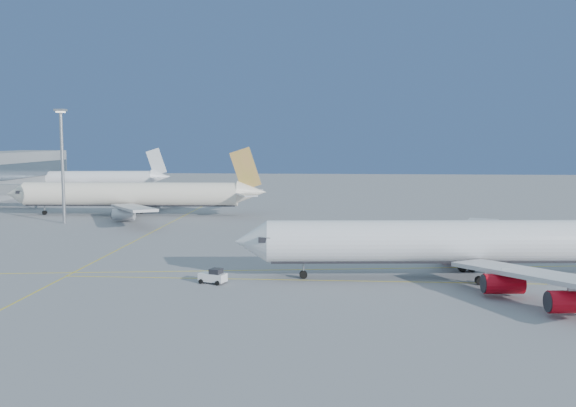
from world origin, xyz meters
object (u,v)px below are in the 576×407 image
(airliner_third, at_px, (88,179))
(pushback_tug, at_px, (213,276))
(light_mast, at_px, (62,156))
(airliner_etihad, at_px, (136,195))
(airliner_virgin, at_px, (480,242))

(airliner_third, xyz_separation_m, pushback_tug, (74.09, -142.48, -3.94))
(airliner_third, bearing_deg, light_mast, -78.46)
(airliner_third, relative_size, pushback_tug, 14.78)
(airliner_etihad, distance_m, pushback_tug, 82.75)
(airliner_etihad, bearing_deg, airliner_virgin, -46.34)
(airliner_etihad, distance_m, airliner_third, 78.16)
(airliner_virgin, relative_size, pushback_tug, 16.98)
(airliner_etihad, height_order, pushback_tug, airliner_etihad)
(airliner_virgin, height_order, light_mast, light_mast)
(light_mast, bearing_deg, airliner_virgin, -31.93)
(pushback_tug, bearing_deg, airliner_virgin, 28.75)
(pushback_tug, bearing_deg, airliner_third, 136.81)
(airliner_virgin, distance_m, airliner_third, 175.96)
(airliner_etihad, height_order, airliner_third, airliner_etihad)
(airliner_third, height_order, light_mast, light_mast)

